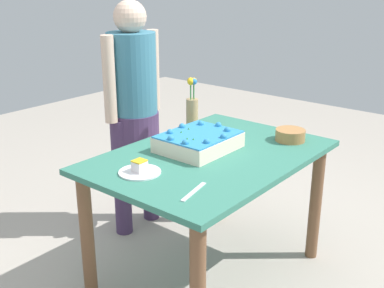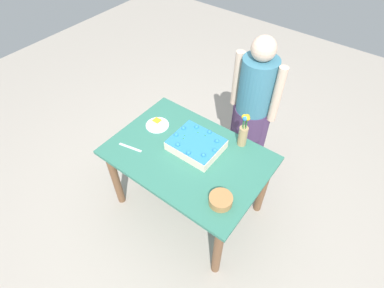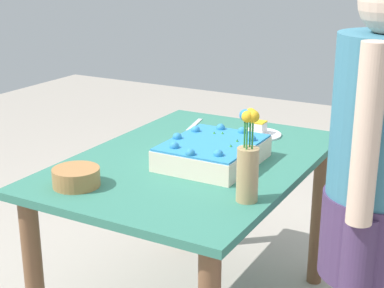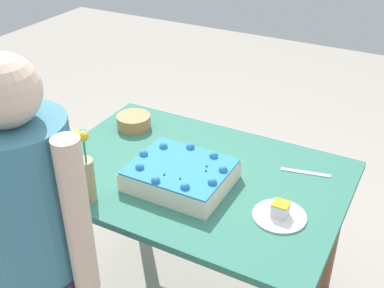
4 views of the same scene
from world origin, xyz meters
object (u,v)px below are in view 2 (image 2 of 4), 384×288
(cake_knife, at_px, (130,147))
(flower_vase, at_px, (243,132))
(serving_plate_with_slice, at_px, (157,124))
(fruit_bowl, at_px, (221,200))
(sheet_cake, at_px, (196,144))
(person_standing, at_px, (253,104))

(cake_knife, xyz_separation_m, flower_vase, (0.70, 0.58, 0.13))
(serving_plate_with_slice, bearing_deg, fruit_bowl, -20.25)
(sheet_cake, height_order, person_standing, person_standing)
(fruit_bowl, bearing_deg, person_standing, 106.94)
(sheet_cake, bearing_deg, person_standing, 77.00)
(sheet_cake, relative_size, fruit_bowl, 2.38)
(serving_plate_with_slice, distance_m, person_standing, 0.86)
(cake_knife, distance_m, flower_vase, 0.92)
(sheet_cake, bearing_deg, serving_plate_with_slice, 178.47)
(flower_vase, distance_m, fruit_bowl, 0.61)
(serving_plate_with_slice, bearing_deg, sheet_cake, -1.53)
(fruit_bowl, relative_size, person_standing, 0.11)
(sheet_cake, distance_m, cake_knife, 0.54)
(serving_plate_with_slice, xyz_separation_m, cake_knife, (-0.00, -0.33, -0.01))
(flower_vase, height_order, fruit_bowl, flower_vase)
(cake_knife, height_order, flower_vase, flower_vase)
(cake_knife, bearing_deg, flower_vase, 27.58)
(cake_knife, height_order, person_standing, person_standing)
(cake_knife, relative_size, fruit_bowl, 1.26)
(flower_vase, bearing_deg, fruit_bowl, -73.39)
(flower_vase, xyz_separation_m, person_standing, (-0.12, 0.38, -0.02))
(fruit_bowl, xyz_separation_m, person_standing, (-0.29, 0.95, 0.08))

